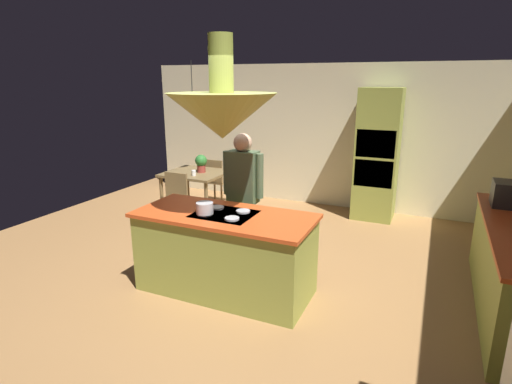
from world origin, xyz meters
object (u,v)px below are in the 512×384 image
(dining_table, at_px, (196,178))
(cooking_pot_on_cooktop, at_px, (205,208))
(kitchen_island, at_px, (225,253))
(person_at_island, at_px, (243,191))
(potted_plant_on_table, at_px, (201,162))
(chair_facing_island, at_px, (173,197))
(chair_by_back_wall, at_px, (216,178))
(cup_on_table, at_px, (194,173))
(oven_tower, at_px, (377,155))

(dining_table, distance_m, cooking_pot_on_cooktop, 2.73)
(dining_table, bearing_deg, kitchen_island, -51.01)
(person_at_island, bearing_deg, potted_plant_on_table, 136.00)
(chair_facing_island, distance_m, chair_by_back_wall, 1.34)
(chair_facing_island, distance_m, cup_on_table, 0.55)
(oven_tower, distance_m, cup_on_table, 3.03)
(kitchen_island, relative_size, cup_on_table, 21.38)
(chair_facing_island, xyz_separation_m, cup_on_table, (0.11, 0.45, 0.30))
(potted_plant_on_table, bearing_deg, oven_tower, 22.21)
(chair_by_back_wall, bearing_deg, person_at_island, 127.42)
(kitchen_island, bearing_deg, potted_plant_on_table, 126.91)
(chair_by_back_wall, height_order, cooking_pot_on_cooktop, cooking_pot_on_cooktop)
(cup_on_table, relative_size, cooking_pot_on_cooktop, 0.50)
(potted_plant_on_table, bearing_deg, person_at_island, -44.00)
(dining_table, bearing_deg, potted_plant_on_table, 22.21)
(chair_facing_island, xyz_separation_m, chair_by_back_wall, (0.00, 1.34, 0.00))
(person_at_island, height_order, cup_on_table, person_at_island)
(kitchen_island, height_order, cooking_pot_on_cooktop, cooking_pot_on_cooktop)
(oven_tower, relative_size, cooking_pot_on_cooktop, 11.97)
(chair_facing_island, bearing_deg, person_at_island, -24.73)
(dining_table, xyz_separation_m, chair_facing_island, (0.00, -0.67, -0.15))
(chair_by_back_wall, relative_size, cooking_pot_on_cooktop, 4.83)
(potted_plant_on_table, bearing_deg, cooking_pot_on_cooktop, -57.49)
(cup_on_table, bearing_deg, person_at_island, -38.59)
(dining_table, distance_m, chair_by_back_wall, 0.69)
(chair_by_back_wall, height_order, cup_on_table, chair_by_back_wall)
(person_at_island, distance_m, chair_by_back_wall, 2.64)
(cooking_pot_on_cooktop, bearing_deg, chair_by_back_wall, 117.97)
(person_at_island, bearing_deg, chair_facing_island, 155.27)
(chair_facing_island, bearing_deg, cup_on_table, 76.03)
(cup_on_table, height_order, cooking_pot_on_cooktop, cooking_pot_on_cooktop)
(person_at_island, height_order, potted_plant_on_table, person_at_island)
(cooking_pot_on_cooktop, bearing_deg, oven_tower, 69.52)
(kitchen_island, distance_m, person_at_island, 0.87)
(chair_by_back_wall, relative_size, cup_on_table, 9.67)
(oven_tower, height_order, potted_plant_on_table, oven_tower)
(kitchen_island, height_order, cup_on_table, kitchen_island)
(chair_by_back_wall, distance_m, potted_plant_on_table, 0.77)
(cooking_pot_on_cooktop, bearing_deg, cup_on_table, 125.47)
(chair_by_back_wall, bearing_deg, oven_tower, -170.40)
(person_at_island, height_order, chair_by_back_wall, person_at_island)
(dining_table, xyz_separation_m, person_at_island, (1.58, -1.40, 0.30))
(dining_table, xyz_separation_m, cooking_pot_on_cooktop, (1.54, -2.23, 0.33))
(oven_tower, xyz_separation_m, chair_facing_island, (-2.80, -1.81, -0.57))
(kitchen_island, relative_size, dining_table, 1.95)
(dining_table, height_order, chair_by_back_wall, chair_by_back_wall)
(kitchen_island, height_order, person_at_island, person_at_island)
(dining_table, relative_size, chair_by_back_wall, 1.13)
(chair_facing_island, distance_m, cooking_pot_on_cooktop, 2.24)
(kitchen_island, xyz_separation_m, potted_plant_on_table, (-1.61, 2.14, 0.47))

